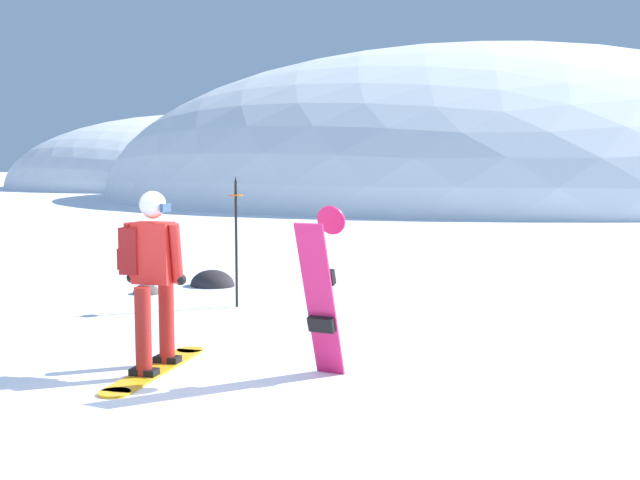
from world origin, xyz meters
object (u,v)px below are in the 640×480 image
at_px(rock_dark, 212,286).
at_px(rock_mid, 146,294).
at_px(spare_snowboard, 322,292).
at_px(snowboarder_main, 151,275).
at_px(piste_marker_near, 236,232).

relative_size(rock_dark, rock_mid, 1.74).
xyz_separation_m(spare_snowboard, rock_mid, (-4.44, 2.96, -0.80)).
distance_m(spare_snowboard, rock_dark, 5.71).
xyz_separation_m(snowboarder_main, rock_dark, (-2.41, 4.52, -0.92)).
bearing_deg(piste_marker_near, rock_dark, 134.40).
xyz_separation_m(piste_marker_near, rock_dark, (-1.34, 1.37, -1.03)).
bearing_deg(rock_mid, spare_snowboard, -33.70).
bearing_deg(snowboarder_main, spare_snowboard, 17.54).
distance_m(spare_snowboard, rock_mid, 5.39).
xyz_separation_m(spare_snowboard, piste_marker_near, (-2.62, 2.66, 0.23)).
height_order(rock_dark, rock_mid, rock_dark).
bearing_deg(piste_marker_near, rock_mid, 170.65).
distance_m(piste_marker_near, rock_mid, 2.11).
xyz_separation_m(snowboarder_main, rock_mid, (-2.89, 3.45, -0.92)).
height_order(piste_marker_near, rock_dark, piste_marker_near).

